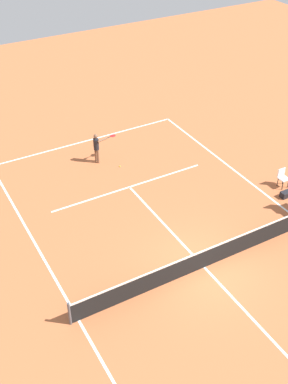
% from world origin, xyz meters
% --- Properties ---
extents(ground_plane, '(60.00, 60.00, 0.00)m').
position_xyz_m(ground_plane, '(0.00, 0.00, 0.00)').
color(ground_plane, '#B76038').
extents(court_lines, '(11.03, 23.40, 0.01)m').
position_xyz_m(court_lines, '(0.00, 0.00, 0.00)').
color(court_lines, white).
rests_on(court_lines, ground).
extents(tennis_net, '(11.63, 0.10, 1.07)m').
position_xyz_m(tennis_net, '(0.00, 0.00, 0.50)').
color(tennis_net, '#4C4C51').
rests_on(tennis_net, ground).
extents(player_serving, '(1.30, 0.45, 1.67)m').
position_xyz_m(player_serving, '(0.35, -9.31, 0.99)').
color(player_serving, brown).
rests_on(player_serving, ground).
extents(tennis_ball, '(0.07, 0.07, 0.07)m').
position_xyz_m(tennis_ball, '(-0.42, -8.29, 0.03)').
color(tennis_ball, '#CCE033').
rests_on(tennis_ball, ground).
extents(courtside_chair_mid, '(0.44, 0.46, 0.95)m').
position_xyz_m(courtside_chair_mid, '(-6.62, -2.80, 0.53)').
color(courtside_chair_mid, '#262626').
rests_on(courtside_chair_mid, ground).
extents(equipment_bag, '(0.76, 0.32, 0.30)m').
position_xyz_m(equipment_bag, '(-6.28, -2.00, 0.15)').
color(equipment_bag, black).
rests_on(equipment_bag, ground).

